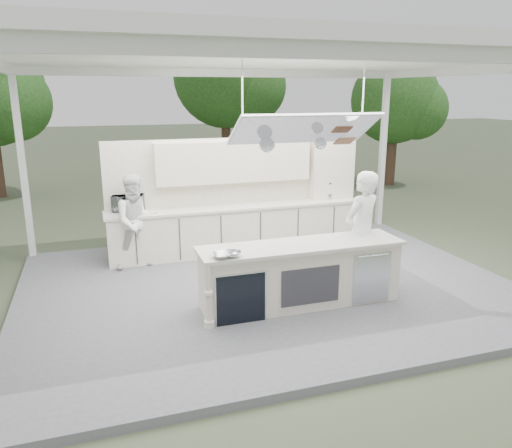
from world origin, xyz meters
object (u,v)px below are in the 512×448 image
object	(u,v)px
demo_island	(300,274)
head_chef	(361,232)
back_counter	(236,228)
sous_chef	(137,221)

from	to	relation	value
demo_island	head_chef	world-z (taller)	head_chef
back_counter	demo_island	bearing A→B (deg)	-86.37
demo_island	sous_chef	distance (m)	3.29
head_chef	sous_chef	distance (m)	3.97
demo_island	sous_chef	world-z (taller)	sous_chef
back_counter	head_chef	size ratio (longest dim) A/B	2.60
demo_island	sous_chef	size ratio (longest dim) A/B	1.79
demo_island	back_counter	bearing A→B (deg)	93.63
back_counter	head_chef	distance (m)	2.93
demo_island	sous_chef	xyz separation A→B (m)	(-2.14, 2.46, 0.39)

